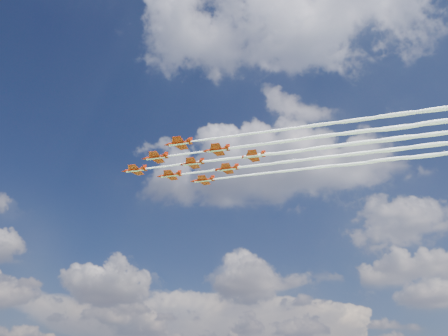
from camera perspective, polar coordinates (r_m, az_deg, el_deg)
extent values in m
cylinder|color=#B12209|center=(161.23, -11.57, -0.25)|extent=(7.18, 1.19, 0.98)
cone|color=#B12209|center=(163.08, -13.00, -0.42)|extent=(1.82, 1.04, 0.98)
cone|color=#B12209|center=(159.58, -10.20, -0.09)|extent=(1.37, 0.93, 0.89)
ellipsoid|color=black|center=(162.14, -12.14, -0.20)|extent=(1.88, 0.87, 0.64)
cube|color=#B12209|center=(161.03, -11.43, -0.25)|extent=(3.10, 8.31, 0.13)
cube|color=#B12209|center=(159.82, -10.41, -0.11)|extent=(1.35, 3.26, 0.11)
cube|color=#B12209|center=(160.12, -10.33, 0.15)|extent=(1.43, 0.17, 1.61)
cube|color=white|center=(161.02, -11.59, -0.39)|extent=(6.73, 1.00, 0.11)
cylinder|color=#B12209|center=(151.53, -8.92, 1.39)|extent=(7.18, 1.19, 0.98)
cone|color=#B12209|center=(153.18, -10.47, 1.19)|extent=(1.82, 1.04, 0.98)
cone|color=#B12209|center=(150.08, -7.43, 1.58)|extent=(1.37, 0.93, 0.89)
ellipsoid|color=black|center=(152.37, -9.53, 1.44)|extent=(1.88, 0.87, 0.64)
cube|color=#B12209|center=(151.35, -8.76, 1.40)|extent=(3.10, 8.31, 0.13)
cube|color=#B12209|center=(150.29, -7.66, 1.55)|extent=(1.35, 3.26, 0.11)
cube|color=#B12209|center=(150.62, -7.57, 1.83)|extent=(1.43, 0.17, 1.61)
cube|color=white|center=(151.31, -8.93, 1.24)|extent=(6.73, 1.00, 0.11)
cylinder|color=#B12209|center=(162.93, -7.10, -0.94)|extent=(7.18, 1.19, 0.98)
cone|color=#B12209|center=(164.46, -8.56, -1.10)|extent=(1.82, 1.04, 0.98)
cone|color=#B12209|center=(161.58, -5.71, -0.78)|extent=(1.37, 0.93, 0.89)
ellipsoid|color=black|center=(163.71, -7.68, -0.88)|extent=(1.88, 0.87, 0.64)
cube|color=#B12209|center=(162.76, -6.96, -0.94)|extent=(3.10, 8.31, 0.13)
cube|color=#B12209|center=(161.77, -5.91, -0.80)|extent=(1.35, 3.26, 0.11)
cube|color=#B12209|center=(162.08, -5.84, -0.54)|extent=(1.43, 0.17, 1.61)
cube|color=white|center=(162.72, -7.11, -1.08)|extent=(6.73, 1.00, 0.11)
cylinder|color=#B12209|center=(142.34, -5.91, 3.25)|extent=(7.18, 1.19, 0.98)
cone|color=#B12209|center=(143.76, -7.59, 3.01)|extent=(1.82, 1.04, 0.98)
cone|color=#B12209|center=(141.12, -4.29, 3.46)|extent=(1.37, 0.93, 0.89)
ellipsoid|color=black|center=(143.10, -6.58, 3.29)|extent=(1.88, 0.87, 0.64)
cube|color=#B12209|center=(142.18, -5.74, 3.25)|extent=(3.10, 8.31, 0.13)
cube|color=#B12209|center=(141.30, -4.53, 3.43)|extent=(1.35, 3.26, 0.11)
cube|color=#B12209|center=(141.66, -4.45, 3.72)|extent=(1.43, 0.17, 1.61)
cube|color=white|center=(142.11, -5.92, 3.09)|extent=(6.73, 1.00, 0.11)
cylinder|color=#B12209|center=(153.78, -4.21, 0.64)|extent=(7.18, 1.19, 0.98)
cone|color=#B12209|center=(155.10, -5.78, 0.45)|extent=(1.82, 1.04, 0.98)
cone|color=#B12209|center=(152.65, -2.70, 0.82)|extent=(1.37, 0.93, 0.89)
ellipsoid|color=black|center=(154.49, -4.84, 0.69)|extent=(1.88, 0.87, 0.64)
cube|color=#B12209|center=(153.64, -4.05, 0.64)|extent=(3.10, 8.31, 0.13)
cube|color=#B12209|center=(152.82, -2.93, 0.79)|extent=(1.35, 3.26, 0.11)
cube|color=#B12209|center=(153.16, -2.86, 1.07)|extent=(1.43, 0.17, 1.61)
cube|color=white|center=(153.57, -4.21, 0.49)|extent=(6.73, 1.00, 0.11)
cylinder|color=#B12209|center=(165.61, -2.75, -1.60)|extent=(7.18, 1.19, 0.98)
cone|color=#B12209|center=(166.84, -4.22, -1.76)|extent=(1.82, 1.04, 0.98)
cone|color=#B12209|center=(164.57, -1.34, -1.45)|extent=(1.37, 0.93, 0.89)
ellipsoid|color=black|center=(166.27, -3.34, -1.54)|extent=(1.88, 0.87, 0.64)
cube|color=#B12209|center=(165.48, -2.60, -1.60)|extent=(3.10, 8.31, 0.13)
cube|color=#B12209|center=(164.72, -1.55, -1.47)|extent=(1.35, 3.26, 0.11)
cube|color=#B12209|center=(165.03, -1.49, -1.21)|extent=(1.43, 0.17, 1.61)
cube|color=white|center=(165.42, -2.75, -1.74)|extent=(6.73, 1.00, 0.11)
cylinder|color=#B12209|center=(145.21, -0.96, 2.41)|extent=(7.18, 1.19, 0.98)
cone|color=#B12209|center=(146.27, -2.65, 2.19)|extent=(1.82, 1.04, 0.98)
cone|color=#B12209|center=(144.33, 0.66, 2.61)|extent=(1.37, 0.93, 0.89)
ellipsoid|color=black|center=(145.82, -1.64, 2.46)|extent=(1.88, 0.87, 0.64)
cube|color=#B12209|center=(145.09, -0.79, 2.41)|extent=(3.10, 8.31, 0.13)
cube|color=#B12209|center=(144.46, 0.42, 2.58)|extent=(1.35, 3.26, 0.11)
cube|color=#B12209|center=(144.83, 0.49, 2.86)|extent=(1.43, 0.17, 1.61)
cube|color=white|center=(144.99, -0.96, 2.25)|extent=(6.73, 1.00, 0.11)
cylinder|color=#B12209|center=(157.07, 0.34, -0.09)|extent=(7.18, 1.19, 0.98)
cone|color=#B12209|center=(158.05, -1.24, -0.27)|extent=(1.82, 1.04, 0.98)
cone|color=#B12209|center=(156.26, 1.84, 0.08)|extent=(1.37, 0.93, 0.89)
ellipsoid|color=black|center=(157.63, -0.30, -0.03)|extent=(1.88, 0.87, 0.64)
cube|color=#B12209|center=(156.96, 0.50, -0.08)|extent=(3.10, 8.31, 0.13)
cube|color=#B12209|center=(156.37, 1.61, 0.06)|extent=(1.35, 3.26, 0.11)
cube|color=#B12209|center=(156.72, 1.67, 0.33)|extent=(1.43, 0.17, 1.61)
cube|color=white|center=(156.86, 0.34, -0.23)|extent=(6.73, 1.00, 0.11)
cylinder|color=#B12209|center=(149.15, 3.76, 1.59)|extent=(7.18, 1.19, 0.98)
cone|color=#B12209|center=(149.86, 2.08, 1.39)|extent=(1.82, 1.04, 0.98)
cone|color=#B12209|center=(148.60, 5.36, 1.78)|extent=(1.37, 0.93, 0.89)
ellipsoid|color=black|center=(149.62, 3.08, 1.65)|extent=(1.88, 0.87, 0.64)
cube|color=#B12209|center=(149.06, 3.93, 1.60)|extent=(3.10, 8.31, 0.13)
cube|color=#B12209|center=(148.68, 5.12, 1.75)|extent=(1.35, 3.26, 0.11)
cube|color=#B12209|center=(149.05, 5.17, 2.03)|extent=(1.43, 0.17, 1.61)
cube|color=white|center=(148.93, 3.77, 1.44)|extent=(6.73, 1.00, 0.11)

